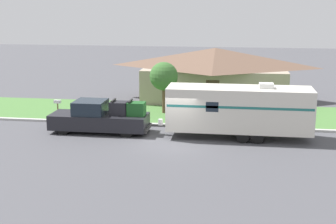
# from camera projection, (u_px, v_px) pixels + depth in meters

# --- Properties ---
(ground_plane) EXTENTS (120.00, 120.00, 0.00)m
(ground_plane) POSITION_uv_depth(u_px,v_px,m) (173.00, 143.00, 26.30)
(ground_plane) COLOR #47474C
(curb_strip) EXTENTS (80.00, 0.30, 0.14)m
(curb_strip) POSITION_uv_depth(u_px,v_px,m) (181.00, 125.00, 29.90)
(curb_strip) COLOR #ADADA8
(curb_strip) RESTS_ON ground_plane
(lawn_strip) EXTENTS (80.00, 7.00, 0.03)m
(lawn_strip) POSITION_uv_depth(u_px,v_px,m) (187.00, 113.00, 33.43)
(lawn_strip) COLOR #477538
(lawn_strip) RESTS_ON ground_plane
(house_across_street) EXTENTS (12.13, 7.11, 4.20)m
(house_across_street) POSITION_uv_depth(u_px,v_px,m) (215.00, 73.00, 38.04)
(house_across_street) COLOR gray
(house_across_street) RESTS_ON ground_plane
(pickup_truck) EXTENTS (6.04, 2.03, 2.05)m
(pickup_truck) POSITION_uv_depth(u_px,v_px,m) (100.00, 118.00, 28.41)
(pickup_truck) COLOR black
(pickup_truck) RESTS_ON ground_plane
(travel_trailer) EXTENTS (9.32, 2.38, 3.27)m
(travel_trailer) POSITION_uv_depth(u_px,v_px,m) (239.00, 109.00, 27.05)
(travel_trailer) COLOR black
(travel_trailer) RESTS_ON ground_plane
(mailbox) EXTENTS (0.48, 0.20, 1.31)m
(mailbox) POSITION_uv_depth(u_px,v_px,m) (58.00, 104.00, 31.65)
(mailbox) COLOR brown
(mailbox) RESTS_ON ground_plane
(tree_in_yard) EXTENTS (2.01, 2.01, 3.68)m
(tree_in_yard) POSITION_uv_depth(u_px,v_px,m) (164.00, 77.00, 32.94)
(tree_in_yard) COLOR brown
(tree_in_yard) RESTS_ON ground_plane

